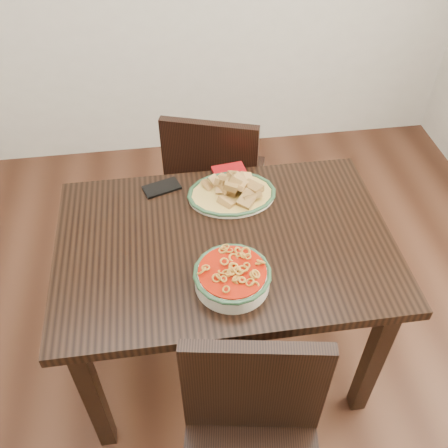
{
  "coord_description": "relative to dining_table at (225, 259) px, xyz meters",
  "views": [
    {
      "loc": [
        -0.1,
        -1.1,
        2.03
      ],
      "look_at": [
        0.07,
        0.13,
        0.81
      ],
      "focal_mm": 40.0,
      "sensor_mm": 36.0,
      "label": 1
    }
  ],
  "objects": [
    {
      "name": "dining_table",
      "position": [
        0.0,
        0.0,
        0.0
      ],
      "size": [
        1.19,
        0.79,
        0.75
      ],
      "color": "black",
      "rests_on": "ground"
    },
    {
      "name": "floor",
      "position": [
        -0.07,
        -0.11,
        -0.65
      ],
      "size": [
        3.5,
        3.5,
        0.0
      ],
      "primitive_type": "plane",
      "color": "#361C11",
      "rests_on": "ground"
    },
    {
      "name": "fish_plate",
      "position": [
        0.06,
        0.23,
        0.14
      ],
      "size": [
        0.33,
        0.26,
        0.11
      ],
      "color": "beige",
      "rests_on": "dining_table"
    },
    {
      "name": "smartphone",
      "position": [
        -0.21,
        0.31,
        0.1
      ],
      "size": [
        0.16,
        0.12,
        0.01
      ],
      "primitive_type": "cube",
      "rotation": [
        0.0,
        0.0,
        0.32
      ],
      "color": "black",
      "rests_on": "dining_table"
    },
    {
      "name": "noodle_bowl",
      "position": [
        -0.0,
        -0.2,
        0.14
      ],
      "size": [
        0.25,
        0.25,
        0.08
      ],
      "color": "beige",
      "rests_on": "dining_table"
    },
    {
      "name": "chair_far",
      "position": [
        0.04,
        0.64,
        -0.15
      ],
      "size": [
        0.53,
        0.53,
        0.89
      ],
      "rotation": [
        0.0,
        0.0,
        2.82
      ],
      "color": "black",
      "rests_on": "ground"
    },
    {
      "name": "napkin",
      "position": [
        0.07,
        0.36,
        0.11
      ],
      "size": [
        0.14,
        0.13,
        0.01
      ],
      "primitive_type": "cube",
      "rotation": [
        0.0,
        0.0,
        0.14
      ],
      "color": "maroon",
      "rests_on": "dining_table"
    }
  ]
}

